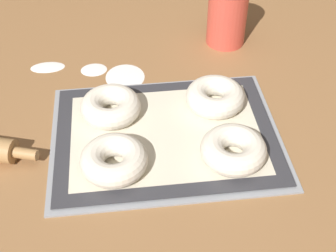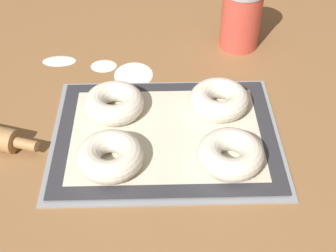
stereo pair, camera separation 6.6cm
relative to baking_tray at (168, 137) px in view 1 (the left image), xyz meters
The scene contains 11 objects.
ground_plane 0.01m from the baking_tray, 137.09° to the left, with size 2.80×2.80×0.00m, color olive.
baking_tray is the anchor object (origin of this frame).
baking_mat 0.01m from the baking_tray, ahead, with size 0.46×0.35×0.00m.
bagel_front_left 0.15m from the baking_tray, 144.18° to the right, with size 0.13×0.13×0.05m.
bagel_front_right 0.15m from the baking_tray, 34.71° to the right, with size 0.13×0.13×0.05m.
bagel_back_left 0.14m from the baking_tray, 146.72° to the left, with size 0.13×0.13×0.05m.
bagel_back_right 0.15m from the baking_tray, 35.42° to the left, with size 0.13×0.13×0.05m.
flour_canister 0.41m from the baking_tray, 60.85° to the left, with size 0.11×0.11×0.17m.
flour_patch_near 0.24m from the baking_tray, 109.56° to the left, with size 0.10×0.11×0.00m.
flour_patch_far 0.40m from the baking_tray, 133.44° to the left, with size 0.09×0.05×0.00m.
flour_patch_side 0.31m from the baking_tray, 120.68° to the left, with size 0.07×0.05×0.00m.
Camera 1 is at (-0.08, -0.71, 0.70)m, focal length 50.00 mm.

